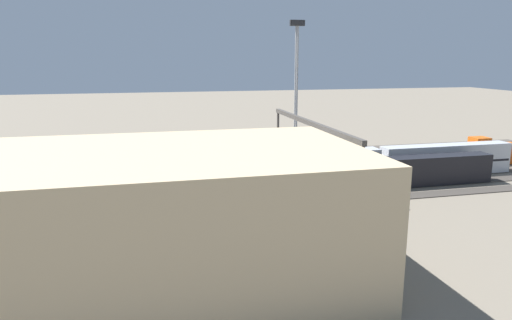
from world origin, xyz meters
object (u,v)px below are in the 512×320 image
light_mast_0 (296,68)px  maintenance_shed (78,226)px  train_on_track_7 (343,186)px  light_mast_2 (297,68)px  train_on_track_5 (233,171)px  train_on_track_2 (191,156)px  signal_gantry (311,127)px  train_on_track_6 (204,186)px  train_on_track_4 (491,153)px

light_mast_0 → maintenance_shed: (37.41, 57.19, -11.24)m
train_on_track_7 → light_mast_2: bearing=-98.9°
train_on_track_5 → train_on_track_7: same height
train_on_track_5 → train_on_track_2: bearing=-72.5°
light_mast_0 → signal_gantry: (4.21, 21.16, -9.42)m
train_on_track_5 → signal_gantry: 17.51m
train_on_track_5 → train_on_track_6: bearing=45.2°
train_on_track_6 → train_on_track_7: bearing=164.8°
train_on_track_2 → train_on_track_5: (-4.74, 15.00, 0.45)m
light_mast_2 → train_on_track_7: bearing=81.1°
train_on_track_4 → train_on_track_5: bearing=5.8°
train_on_track_7 → maintenance_shed: maintenance_shed is taller
light_mast_0 → train_on_track_4: bearing=142.0°
train_on_track_2 → train_on_track_4: size_ratio=1.00×
train_on_track_6 → train_on_track_7: 19.05m
train_on_track_6 → signal_gantry: size_ratio=2.26×
train_on_track_4 → maintenance_shed: 75.60m
signal_gantry → maintenance_shed: 49.03m
train_on_track_2 → train_on_track_4: bearing=169.5°
maintenance_shed → train_on_track_7: bearing=-149.6°
train_on_track_5 → train_on_track_7: 16.74m
train_on_track_7 → signal_gantry: signal_gantry is taller
light_mast_0 → maintenance_shed: bearing=56.8°
train_on_track_6 → light_mast_0: 44.09m
train_on_track_6 → light_mast_0: light_mast_0 is taller
train_on_track_4 → train_on_track_2: bearing=-10.5°
light_mast_2 → maintenance_shed: light_mast_2 is taller
train_on_track_2 → light_mast_2: bearing=-151.0°
light_mast_0 → signal_gantry: light_mast_0 is taller
train_on_track_7 → light_mast_2: (-6.02, -38.41, 14.99)m
train_on_track_6 → train_on_track_7: size_ratio=9.06×
train_on_track_2 → light_mast_2: light_mast_2 is taller
train_on_track_7 → maintenance_shed: size_ratio=0.21×
train_on_track_2 → signal_gantry: (-19.72, 7.50, 5.58)m
train_on_track_6 → maintenance_shed: (13.26, 23.53, 3.84)m
train_on_track_5 → signal_gantry: bearing=-153.4°
train_on_track_5 → light_mast_0: bearing=-123.8°
train_on_track_2 → signal_gantry: signal_gantry is taller
train_on_track_7 → light_mast_0: light_mast_0 is taller
train_on_track_7 → light_mast_2: 41.67m
light_mast_2 → signal_gantry: (4.46, 20.91, -9.42)m
train_on_track_6 → train_on_track_2: size_ratio=9.06×
train_on_track_2 → signal_gantry: size_ratio=0.25×
train_on_track_6 → light_mast_2: 44.03m
train_on_track_4 → train_on_track_6: bearing=10.4°
light_mast_2 → light_mast_0: bearing=-45.3°
train_on_track_2 → signal_gantry: bearing=159.2°
maintenance_shed → signal_gantry: bearing=-132.7°
train_on_track_2 → light_mast_2: (-24.18, -13.41, 14.99)m
train_on_track_5 → signal_gantry: (-14.97, -7.50, 5.12)m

